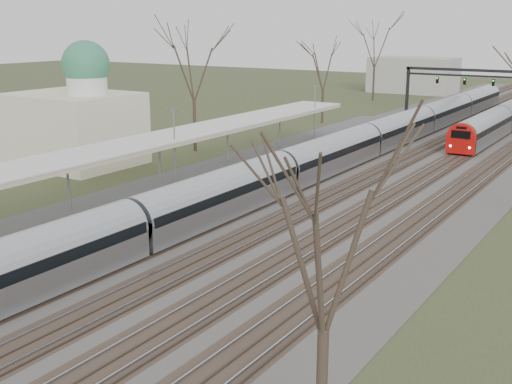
% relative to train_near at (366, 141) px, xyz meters
% --- Properties ---
extents(track_bed, '(24.00, 160.00, 0.22)m').
position_rel_train_near_xyz_m(track_bed, '(2.76, 1.00, -1.42)').
color(track_bed, '#474442').
rests_on(track_bed, ground).
extents(platform, '(3.50, 69.00, 1.00)m').
position_rel_train_near_xyz_m(platform, '(-6.55, -16.50, -0.98)').
color(platform, '#9E9B93').
rests_on(platform, ground).
extents(canopy, '(4.10, 50.00, 3.11)m').
position_rel_train_near_xyz_m(canopy, '(-6.55, -21.02, 2.45)').
color(canopy, slate).
rests_on(canopy, platform).
extents(dome_building, '(10.00, 8.00, 10.30)m').
position_rel_train_near_xyz_m(dome_building, '(-19.21, -16.00, 2.24)').
color(dome_building, beige).
rests_on(dome_building, ground).
extents(signal_gantry, '(21.00, 0.59, 6.08)m').
position_rel_train_near_xyz_m(signal_gantry, '(2.79, 30.98, 3.43)').
color(signal_gantry, black).
rests_on(signal_gantry, ground).
extents(tree_west_far, '(5.50, 5.50, 11.33)m').
position_rel_train_near_xyz_m(tree_west_far, '(-14.50, -6.00, 6.54)').
color(tree_west_far, '#2D231C').
rests_on(tree_west_far, ground).
extents(tree_east_near, '(4.50, 4.50, 9.27)m').
position_rel_train_near_xyz_m(tree_east_near, '(15.50, -39.00, 5.08)').
color(tree_east_near, '#2D231C').
rests_on(tree_east_near, ground).
extents(train_near, '(2.62, 90.21, 3.05)m').
position_rel_train_near_xyz_m(train_near, '(0.00, 0.00, 0.00)').
color(train_near, '#989BA2').
rests_on(train_near, ground).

